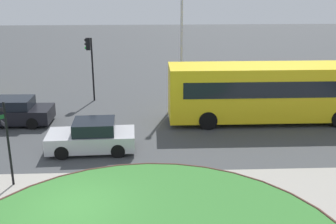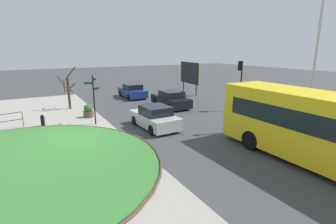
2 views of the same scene
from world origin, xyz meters
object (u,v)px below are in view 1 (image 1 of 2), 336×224
object	(u,v)px
bus_yellow	(270,92)
car_trailing	(92,137)
car_near_lane	(12,112)
lamppost_tall	(182,21)
signpost_directional	(6,138)
traffic_light_near	(90,55)

from	to	relation	value
bus_yellow	car_trailing	world-z (taller)	bus_yellow
car_near_lane	lamppost_tall	bearing A→B (deg)	-152.34
signpost_directional	car_trailing	distance (m)	4.47
car_near_lane	signpost_directional	bearing A→B (deg)	107.55
bus_yellow	signpost_directional	bearing A→B (deg)	-149.78
car_near_lane	car_trailing	size ratio (longest dim) A/B	1.08
car_near_lane	car_trailing	xyz separation A→B (m)	(4.94, -4.04, 0.01)
traffic_light_near	signpost_directional	bearing A→B (deg)	80.03
signpost_directional	car_near_lane	xyz separation A→B (m)	(-2.18, 7.30, -1.32)
bus_yellow	car_near_lane	size ratio (longest dim) A/B	2.53
signpost_directional	car_trailing	size ratio (longest dim) A/B	0.83
signpost_directional	car_trailing	xyz separation A→B (m)	(2.76, 3.26, -1.31)
signpost_directional	lamppost_tall	bearing A→B (deg)	58.10
bus_yellow	car_trailing	xyz separation A→B (m)	(-9.46, -3.85, -1.05)
traffic_light_near	lamppost_tall	world-z (taller)	lamppost_tall
lamppost_tall	car_trailing	bearing A→B (deg)	-118.42
traffic_light_near	car_near_lane	bearing A→B (deg)	47.53
lamppost_tall	bus_yellow	bearing A→B (deg)	-48.03
car_trailing	traffic_light_near	xyz separation A→B (m)	(-1.10, 8.53, 2.33)
bus_yellow	lamppost_tall	bearing A→B (deg)	131.98
signpost_directional	car_near_lane	size ratio (longest dim) A/B	0.77
bus_yellow	traffic_light_near	distance (m)	11.62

